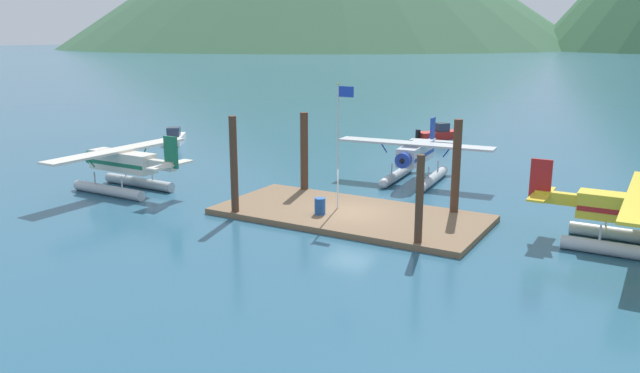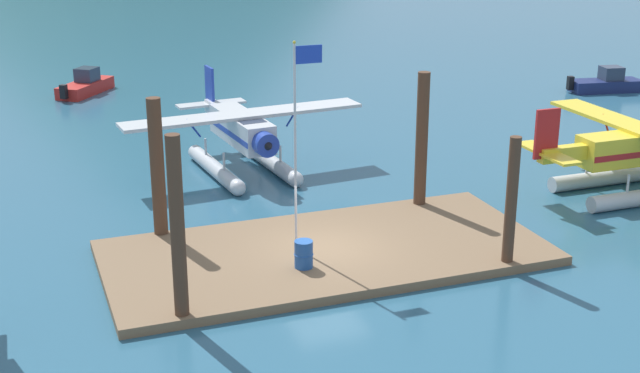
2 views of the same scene
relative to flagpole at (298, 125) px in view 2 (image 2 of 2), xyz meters
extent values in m
plane|color=#285670|center=(0.81, -0.32, -4.50)|extent=(1200.00, 1200.00, 0.00)
cube|color=brown|center=(0.81, -0.32, -4.35)|extent=(14.45, 6.78, 0.30)
cylinder|color=#4C3323|center=(-4.60, -3.34, -1.76)|extent=(0.40, 0.40, 5.48)
cylinder|color=#4C3323|center=(5.86, -3.28, -2.31)|extent=(0.36, 0.36, 4.40)
cylinder|color=#4C3323|center=(-4.03, 2.91, -1.98)|extent=(0.48, 0.48, 5.06)
cylinder|color=#4C3323|center=(5.66, 2.56, -1.85)|extent=(0.45, 0.45, 5.31)
cylinder|color=silver|center=(-0.11, 0.00, -0.83)|extent=(0.08, 0.08, 6.75)
cube|color=#1E3DB2|center=(0.34, 0.00, 2.20)|extent=(0.90, 0.03, 0.56)
sphere|color=gold|center=(-0.11, 0.00, 2.60)|extent=(0.10, 0.10, 0.10)
cylinder|color=#1E4C99|center=(-0.37, -1.50, -3.76)|extent=(0.58, 0.58, 0.88)
torus|color=#1E4C99|center=(-0.37, -1.50, -3.76)|extent=(0.62, 0.62, 0.04)
cylinder|color=#B7BABF|center=(1.93, 9.58, -4.18)|extent=(1.13, 5.63, 0.64)
sphere|color=#B7BABF|center=(2.17, 6.79, -4.18)|extent=(0.64, 0.64, 0.64)
cylinder|color=#B7BABF|center=(-0.57, 9.36, -4.18)|extent=(1.13, 5.63, 0.64)
sphere|color=#B7BABF|center=(-0.32, 6.57, -4.18)|extent=(0.64, 0.64, 0.64)
cylinder|color=#B7BABF|center=(2.03, 8.38, -3.51)|extent=(0.10, 0.10, 0.70)
cylinder|color=#B7BABF|center=(1.82, 10.77, -3.51)|extent=(0.10, 0.10, 0.70)
cylinder|color=#B7BABF|center=(-0.46, 8.16, -3.51)|extent=(0.10, 0.10, 0.70)
cylinder|color=#B7BABF|center=(-0.67, 10.55, -3.51)|extent=(0.10, 0.10, 0.70)
cube|color=silver|center=(0.68, 9.47, -2.56)|extent=(1.66, 4.89, 1.20)
cube|color=#1E389E|center=(0.68, 9.47, -2.66)|extent=(1.67, 4.80, 0.24)
cube|color=#283347|center=(0.77, 8.39, -2.23)|extent=(1.15, 1.19, 0.56)
cube|color=silver|center=(0.71, 9.17, -1.89)|extent=(10.48, 2.31, 0.14)
cylinder|color=#1E389E|center=(2.90, 9.36, -2.23)|extent=(0.63, 0.13, 0.84)
cylinder|color=#1E389E|center=(-1.49, 8.98, -2.23)|extent=(0.63, 0.13, 0.84)
cylinder|color=#1E389E|center=(0.92, 6.78, -2.56)|extent=(1.01, 0.68, 0.96)
cone|color=black|center=(0.96, 6.33, -2.56)|extent=(0.39, 0.38, 0.36)
cube|color=silver|center=(0.39, 12.71, -2.46)|extent=(0.63, 2.23, 0.56)
cube|color=#1E389E|center=(0.32, 13.60, -1.61)|extent=(0.21, 1.01, 1.90)
cube|color=silver|center=(0.32, 13.50, -2.36)|extent=(3.26, 1.08, 0.10)
cylinder|color=#B7BABF|center=(14.37, 2.61, -4.18)|extent=(5.60, 0.66, 0.64)
cylinder|color=#B7BABF|center=(15.57, 2.61, -3.51)|extent=(0.10, 0.10, 0.70)
cylinder|color=#B7BABF|center=(13.17, 2.60, -3.51)|extent=(0.10, 0.10, 0.70)
cylinder|color=#B7BABF|center=(13.17, 0.10, -3.51)|extent=(0.10, 0.10, 0.70)
cube|color=yellow|center=(14.37, 1.36, -2.56)|extent=(4.80, 1.26, 1.20)
cube|color=#B21E1E|center=(14.37, 1.36, -2.66)|extent=(4.71, 1.28, 0.24)
cylinder|color=#B21E1E|center=(14.66, 3.56, -2.23)|extent=(0.08, 0.62, 0.84)
cube|color=yellow|center=(11.12, 1.35, -2.46)|extent=(2.20, 0.45, 0.56)
cube|color=#B21E1E|center=(10.22, 1.34, -1.61)|extent=(1.00, 0.12, 1.90)
cube|color=yellow|center=(10.32, 1.34, -2.36)|extent=(0.81, 3.20, 0.10)
cube|color=#B2231E|center=(-4.04, 27.48, -4.15)|extent=(3.73, 4.26, 0.70)
sphere|color=#B2231E|center=(-2.77, 29.16, -4.15)|extent=(0.70, 0.70, 0.70)
cube|color=#283347|center=(-3.86, 27.72, -3.40)|extent=(1.60, 1.62, 0.80)
cube|color=black|center=(-5.41, 25.66, -3.90)|extent=(0.48, 0.47, 0.80)
cube|color=navy|center=(25.37, 17.29, -4.15)|extent=(4.40, 2.21, 0.70)
sphere|color=navy|center=(27.44, 16.93, -4.15)|extent=(0.70, 0.70, 0.70)
cube|color=#283347|center=(25.67, 17.24, -3.40)|extent=(1.37, 1.29, 0.80)
cube|color=black|center=(23.13, 17.69, -3.90)|extent=(0.38, 0.41, 0.80)
camera|label=1|loc=(15.57, -29.12, 5.04)|focal=34.94mm
camera|label=2|loc=(-8.55, -25.19, 6.99)|focal=49.03mm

